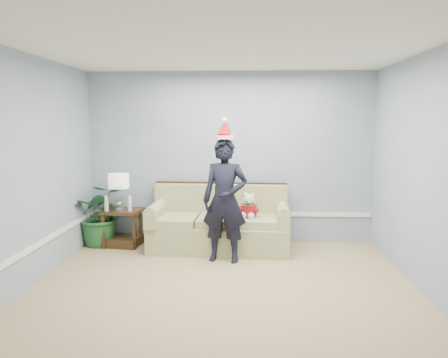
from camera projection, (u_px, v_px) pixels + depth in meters
room_shell at (221, 178)px, 4.44m from camera, size 4.54×5.04×2.74m
wainscot_trim at (138, 233)px, 5.79m from camera, size 4.49×4.99×0.06m
sofa at (220, 226)px, 6.63m from camera, size 2.11×0.98×0.97m
side_table at (123, 231)px, 6.79m from camera, size 0.65×0.57×0.57m
table_lamp at (119, 182)px, 6.63m from camera, size 0.32×0.32×0.56m
candle_pair at (118, 204)px, 6.60m from camera, size 0.42×0.06×0.24m
houseplant at (101, 214)px, 6.80m from camera, size 1.05×0.97×0.98m
man at (225, 200)px, 5.96m from camera, size 0.67×0.49×1.70m
santa_hat at (225, 129)px, 5.85m from camera, size 0.29×0.32×0.30m
teddy_bear at (249, 208)px, 6.46m from camera, size 0.28×0.29×0.37m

